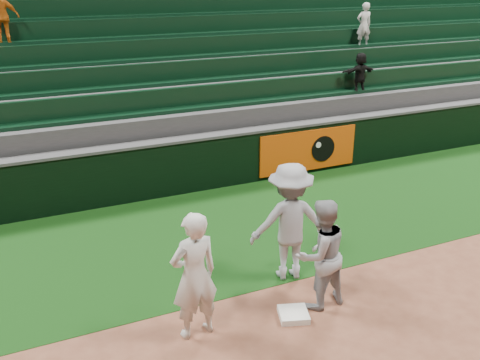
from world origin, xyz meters
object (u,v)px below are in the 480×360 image
object	(u,v)px
baserunner	(321,254)
first_baseman	(194,276)
first_base	(294,314)
base_coach	(290,222)

from	to	relation	value
baserunner	first_baseman	bearing A→B (deg)	-7.80
first_base	first_baseman	xyz separation A→B (m)	(-1.40, 0.23, 0.87)
first_base	baserunner	distance (m)	0.95
first_base	base_coach	bearing A→B (deg)	65.26
first_base	first_baseman	bearing A→B (deg)	170.52
baserunner	base_coach	size ratio (longest dim) A/B	0.87
first_base	baserunner	world-z (taller)	baserunner
baserunner	base_coach	bearing A→B (deg)	-93.63
first_baseman	base_coach	size ratio (longest dim) A/B	0.95
first_baseman	baserunner	world-z (taller)	first_baseman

